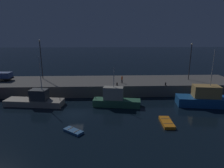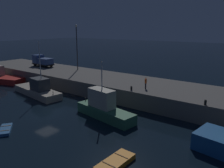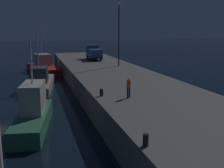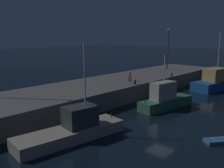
{
  "view_description": "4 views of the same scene",
  "coord_description": "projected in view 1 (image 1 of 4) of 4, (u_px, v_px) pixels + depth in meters",
  "views": [
    {
      "loc": [
        5.0,
        -29.81,
        13.03
      ],
      "look_at": [
        6.47,
        9.17,
        2.76
      ],
      "focal_mm": 30.95,
      "sensor_mm": 36.0,
      "label": 1
    },
    {
      "loc": [
        23.83,
        -17.62,
        11.19
      ],
      "look_at": [
        2.85,
        10.92,
        2.3
      ],
      "focal_mm": 36.57,
      "sensor_mm": 36.0,
      "label": 2
    },
    {
      "loc": [
        29.04,
        3.98,
        7.95
      ],
      "look_at": [
        1.48,
        11.86,
        2.12
      ],
      "focal_mm": 43.8,
      "sensor_mm": 36.0,
      "label": 3
    },
    {
      "loc": [
        -22.03,
        -13.33,
        9.73
      ],
      "look_at": [
        4.02,
        10.67,
        2.79
      ],
      "focal_mm": 40.52,
      "sensor_mm": 36.0,
      "label": 4
    }
  ],
  "objects": [
    {
      "name": "fishing_boat_orange",
      "position": [
        36.0,
        100.0,
        35.87
      ],
      "size": [
        11.03,
        4.26,
        9.04
      ],
      "color": "gray",
      "rests_on": "ground"
    },
    {
      "name": "rowboat_white_mid",
      "position": [
        73.0,
        131.0,
        26.2
      ],
      "size": [
        2.95,
        2.63,
        0.38
      ],
      "color": "#2D6099",
      "rests_on": "ground"
    },
    {
      "name": "ground_plane",
      "position": [
        75.0,
        115.0,
        31.95
      ],
      "size": [
        320.0,
        320.0,
        0.0
      ],
      "primitive_type": "plane",
      "color": "black"
    },
    {
      "name": "bollard_central",
      "position": [
        166.0,
        84.0,
        40.48
      ],
      "size": [
        0.28,
        0.28,
        0.61
      ],
      "primitive_type": "cylinder",
      "color": "black",
      "rests_on": "pier_quay"
    },
    {
      "name": "lamp_post_east",
      "position": [
        190.0,
        59.0,
        44.45
      ],
      "size": [
        0.44,
        0.44,
        8.48
      ],
      "color": "#38383D",
      "rests_on": "pier_quay"
    },
    {
      "name": "dockworker",
      "position": [
        122.0,
        79.0,
        42.21
      ],
      "size": [
        0.43,
        0.43,
        1.68
      ],
      "color": "black",
      "rests_on": "pier_quay"
    },
    {
      "name": "dinghy_red_small",
      "position": [
        167.0,
        122.0,
        28.62
      ],
      "size": [
        1.74,
        3.84,
        0.49
      ],
      "color": "orange",
      "rests_on": "ground"
    },
    {
      "name": "fishing_boat_white",
      "position": [
        206.0,
        98.0,
        35.68
      ],
      "size": [
        10.88,
        4.98,
        10.25
      ],
      "color": "#195193",
      "rests_on": "ground"
    },
    {
      "name": "pier_quay",
      "position": [
        84.0,
        86.0,
        44.93
      ],
      "size": [
        69.94,
        10.49,
        2.43
      ],
      "color": "#5B5956",
      "rests_on": "ground"
    },
    {
      "name": "fishing_trawler_red",
      "position": [
        116.0,
        99.0,
        35.42
      ],
      "size": [
        8.86,
        3.58,
        7.17
      ],
      "color": "#2D6647",
      "rests_on": "ground"
    },
    {
      "name": "bollard_west",
      "position": [
        117.0,
        84.0,
        40.43
      ],
      "size": [
        0.28,
        0.28,
        0.6
      ],
      "primitive_type": "cylinder",
      "color": "black",
      "rests_on": "pier_quay"
    },
    {
      "name": "lamp_post_west",
      "position": [
        41.0,
        57.0,
        45.26
      ],
      "size": [
        0.44,
        0.44,
        9.21
      ],
      "color": "#38383D",
      "rests_on": "pier_quay"
    }
  ]
}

